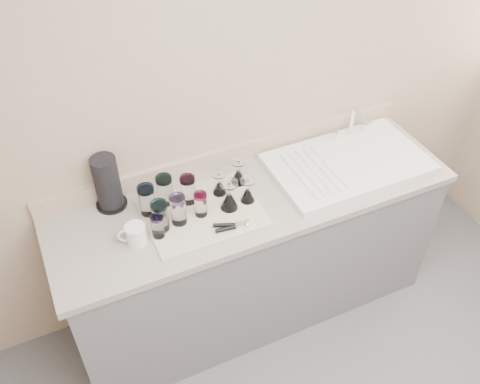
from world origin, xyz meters
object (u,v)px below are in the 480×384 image
goblet_back_left (219,186)px  goblet_front_right (248,194)px  tumbler_cyan (165,190)px  tumbler_blue (178,210)px  can_opener (232,226)px  white_mug (135,234)px  tumbler_teal (147,200)px  tumbler_extra (158,226)px  sink_unit (348,162)px  goblet_front_left (229,199)px  tumbler_magenta (160,216)px  tumbler_lavender (201,204)px  tumbler_purple (188,189)px  paper_towel_roll (107,183)px  goblet_back_right (238,175)px

goblet_back_left → goblet_front_right: size_ratio=0.96×
tumbler_cyan → tumbler_blue: 0.15m
can_opener → white_mug: bearing=165.9°
tumbler_teal → tumbler_extra: (-0.00, -0.16, -0.02)m
sink_unit → tumbler_cyan: bearing=172.8°
goblet_front_left → goblet_front_right: bearing=5.1°
tumbler_magenta → tumbler_lavender: tumbler_magenta is taller
tumbler_lavender → tumbler_extra: 0.23m
tumbler_cyan → sink_unit: bearing=-7.2°
tumbler_teal → can_opener: size_ratio=0.98×
tumbler_purple → goblet_front_right: (0.26, -0.11, -0.03)m
tumbler_teal → tumbler_cyan: (0.10, 0.03, -0.00)m
goblet_front_right → can_opener: goblet_front_right is taller
can_opener → tumbler_blue: bearing=146.0°
goblet_front_right → can_opener: bearing=-136.5°
tumbler_cyan → goblet_back_left: size_ratio=1.28×
sink_unit → white_mug: size_ratio=5.77×
goblet_front_right → sink_unit: bearing=2.8°
tumbler_extra → tumbler_purple: bearing=37.5°
tumbler_magenta → goblet_back_left: size_ratio=1.26×
tumbler_purple → goblet_front_left: bearing=-37.5°
tumbler_lavender → paper_towel_roll: paper_towel_roll is taller
tumbler_blue → goblet_back_left: bearing=23.1°
tumbler_teal → goblet_front_right: (0.47, -0.12, -0.04)m
tumbler_extra → goblet_front_right: goblet_front_right is taller
goblet_back_right → white_mug: goblet_back_right is taller
tumbler_lavender → white_mug: bearing=-173.6°
goblet_back_left → can_opener: (-0.04, -0.25, -0.03)m
tumbler_cyan → goblet_front_right: bearing=-22.5°
tumbler_blue → goblet_back_right: tumbler_blue is taller
can_opener → goblet_front_right: bearing=43.5°
tumbler_lavender → tumbler_blue: bearing=-177.6°
goblet_back_right → can_opener: goblet_back_right is taller
tumbler_cyan → tumbler_extra: bearing=-117.6°
can_opener → paper_towel_roll: (-0.47, 0.40, 0.12)m
white_mug → tumbler_teal: bearing=54.8°
tumbler_extra → can_opener: tumbler_extra is taller
goblet_back_right → can_opener: size_ratio=0.85×
tumbler_teal → can_opener: tumbler_teal is taller
tumbler_purple → white_mug: size_ratio=1.05×
tumbler_magenta → can_opener: bearing=-24.2°
tumbler_teal → paper_towel_roll: size_ratio=0.56×
tumbler_magenta → paper_towel_roll: bearing=122.7°
tumbler_extra → sink_unit: bearing=3.9°
goblet_front_right → paper_towel_roll: (-0.61, 0.26, 0.09)m
tumbler_cyan → tumbler_magenta: 0.18m
tumbler_cyan → tumbler_blue: tumbler_cyan is taller
goblet_front_right → white_mug: (-0.57, -0.03, -0.00)m
goblet_back_left → white_mug: size_ratio=0.87×
tumbler_lavender → can_opener: 0.18m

